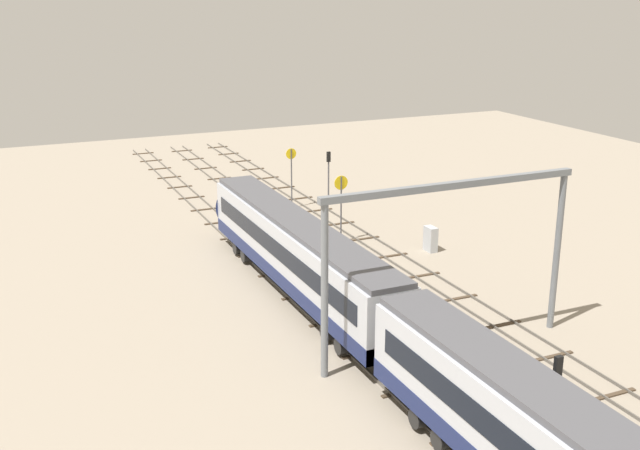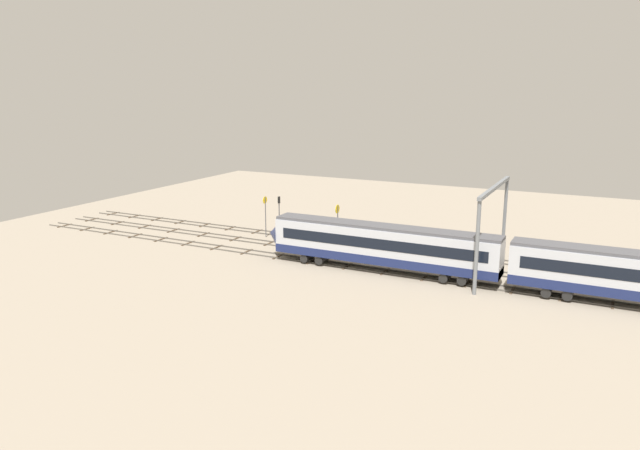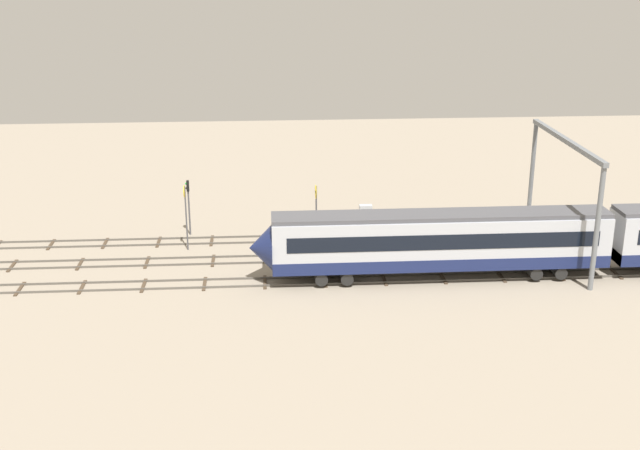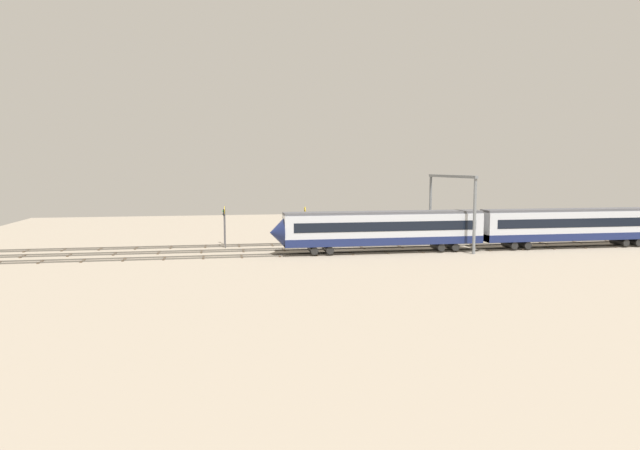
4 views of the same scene
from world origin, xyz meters
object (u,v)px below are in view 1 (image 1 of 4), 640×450
(overhead_gantry, at_px, (451,232))
(train, at_px, (392,330))
(signal_light_trackside_departure, at_px, (328,170))
(speed_sign_near_foreground, at_px, (341,198))
(speed_sign_mid_trackside, at_px, (291,170))
(signal_light_trackside_approach, at_px, (555,391))
(relay_cabinet, at_px, (431,239))

(overhead_gantry, bearing_deg, train, 111.34)
(overhead_gantry, distance_m, signal_light_trackside_departure, 29.78)
(speed_sign_near_foreground, distance_m, speed_sign_mid_trackside, 10.18)
(train, height_order, signal_light_trackside_approach, train)
(speed_sign_near_foreground, bearing_deg, signal_light_trackside_departure, -19.83)
(speed_sign_near_foreground, bearing_deg, signal_light_trackside_approach, 171.67)
(speed_sign_mid_trackside, relative_size, signal_light_trackside_departure, 1.13)
(overhead_gantry, relative_size, signal_light_trackside_approach, 3.24)
(signal_light_trackside_approach, xyz_separation_m, relay_cabinet, (23.89, -9.21, -2.04))
(signal_light_trackside_departure, xyz_separation_m, relay_cabinet, (-14.85, -1.34, -2.13))
(speed_sign_mid_trackside, distance_m, signal_light_trackside_departure, 3.59)
(speed_sign_near_foreground, bearing_deg, relay_cabinet, -132.22)
(signal_light_trackside_approach, bearing_deg, speed_sign_mid_trackside, -6.36)
(overhead_gantry, distance_m, relay_cabinet, 17.01)
(overhead_gantry, height_order, signal_light_trackside_approach, overhead_gantry)
(speed_sign_mid_trackside, bearing_deg, signal_light_trackside_departure, -88.49)
(train, bearing_deg, overhead_gantry, -68.66)
(train, bearing_deg, speed_sign_mid_trackside, -13.24)
(speed_sign_near_foreground, height_order, relay_cabinet, speed_sign_near_foreground)
(train, xyz_separation_m, speed_sign_mid_trackside, (30.40, -7.15, 0.78))
(speed_sign_mid_trackside, bearing_deg, train, 166.76)
(overhead_gantry, bearing_deg, signal_light_trackside_approach, 172.05)
(relay_cabinet, bearing_deg, train, 142.38)
(relay_cabinet, bearing_deg, speed_sign_mid_trackside, 18.40)
(signal_light_trackside_approach, distance_m, relay_cabinet, 25.69)
(signal_light_trackside_approach, bearing_deg, signal_light_trackside_departure, -11.48)
(relay_cabinet, bearing_deg, signal_light_trackside_approach, 158.91)
(train, xyz_separation_m, overhead_gantry, (1.65, -4.23, 3.94))
(train, distance_m, signal_light_trackside_approach, 8.73)
(train, bearing_deg, relay_cabinet, -37.62)
(train, relative_size, speed_sign_near_foreground, 9.80)
(speed_sign_near_foreground, relative_size, speed_sign_mid_trackside, 0.97)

